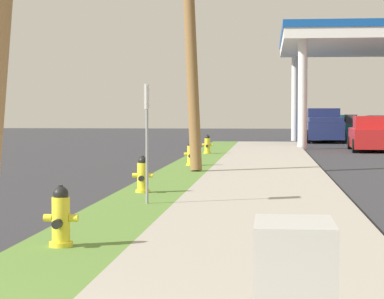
{
  "coord_description": "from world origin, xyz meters",
  "views": [
    {
      "loc": [
        3.09,
        -3.78,
        1.74
      ],
      "look_at": [
        1.37,
        13.85,
        0.9
      ],
      "focal_mm": 73.85,
      "sensor_mm": 36.0,
      "label": 1
    }
  ],
  "objects_px": {
    "fire_hydrant_nearest": "(61,220)",
    "fire_hydrant_second": "(143,176)",
    "street_sign_post": "(147,118)",
    "car_red_by_near_pump": "(372,135)",
    "fire_hydrant_third": "(191,155)",
    "fire_hydrant_fourth": "(207,145)",
    "utility_pole_midground": "(189,15)",
    "truck_navy_at_forecourt": "(324,126)",
    "car_teal_by_far_pump": "(335,129)"
  },
  "relations": [
    {
      "from": "fire_hydrant_third",
      "to": "fire_hydrant_nearest",
      "type": "bearing_deg",
      "value": -90.49
    },
    {
      "from": "fire_hydrant_third",
      "to": "utility_pole_midground",
      "type": "relative_size",
      "value": 0.09
    },
    {
      "from": "fire_hydrant_fourth",
      "to": "car_teal_by_far_pump",
      "type": "height_order",
      "value": "car_teal_by_far_pump"
    },
    {
      "from": "street_sign_post",
      "to": "truck_navy_at_forecourt",
      "type": "xyz_separation_m",
      "value": [
        5.33,
        32.56,
        -0.72
      ]
    },
    {
      "from": "fire_hydrant_second",
      "to": "fire_hydrant_third",
      "type": "distance_m",
      "value": 8.18
    },
    {
      "from": "fire_hydrant_fourth",
      "to": "car_teal_by_far_pump",
      "type": "xyz_separation_m",
      "value": [
        6.53,
        18.95,
        0.28
      ]
    },
    {
      "from": "utility_pole_midground",
      "to": "fire_hydrant_fourth",
      "type": "bearing_deg",
      "value": 91.21
    },
    {
      "from": "fire_hydrant_nearest",
      "to": "fire_hydrant_second",
      "type": "xyz_separation_m",
      "value": [
        -0.04,
        6.45,
        0.0
      ]
    },
    {
      "from": "utility_pole_midground",
      "to": "car_red_by_near_pump",
      "type": "bearing_deg",
      "value": 63.64
    },
    {
      "from": "fire_hydrant_third",
      "to": "fire_hydrant_fourth",
      "type": "bearing_deg",
      "value": 90.34
    },
    {
      "from": "fire_hydrant_nearest",
      "to": "car_teal_by_far_pump",
      "type": "xyz_separation_m",
      "value": [
        6.61,
        40.55,
        0.28
      ]
    },
    {
      "from": "fire_hydrant_nearest",
      "to": "truck_navy_at_forecourt",
      "type": "bearing_deg",
      "value": 81.31
    },
    {
      "from": "fire_hydrant_second",
      "to": "car_red_by_near_pump",
      "type": "bearing_deg",
      "value": 70.49
    },
    {
      "from": "fire_hydrant_nearest",
      "to": "car_red_by_near_pump",
      "type": "height_order",
      "value": "car_red_by_near_pump"
    },
    {
      "from": "fire_hydrant_nearest",
      "to": "fire_hydrant_second",
      "type": "bearing_deg",
      "value": 90.37
    },
    {
      "from": "fire_hydrant_fourth",
      "to": "car_red_by_near_pump",
      "type": "relative_size",
      "value": 0.16
    },
    {
      "from": "utility_pole_midground",
      "to": "street_sign_post",
      "type": "xyz_separation_m",
      "value": [
        0.07,
        -8.24,
        -2.83
      ]
    },
    {
      "from": "fire_hydrant_third",
      "to": "utility_pole_midground",
      "type": "bearing_deg",
      "value": -85.48
    },
    {
      "from": "fire_hydrant_third",
      "to": "utility_pole_midground",
      "type": "height_order",
      "value": "utility_pole_midground"
    },
    {
      "from": "fire_hydrant_third",
      "to": "truck_navy_at_forecourt",
      "type": "relative_size",
      "value": 0.14
    },
    {
      "from": "fire_hydrant_nearest",
      "to": "utility_pole_midground",
      "type": "height_order",
      "value": "utility_pole_midground"
    },
    {
      "from": "utility_pole_midground",
      "to": "fire_hydrant_third",
      "type": "bearing_deg",
      "value": 94.52
    },
    {
      "from": "fire_hydrant_nearest",
      "to": "truck_navy_at_forecourt",
      "type": "height_order",
      "value": "truck_navy_at_forecourt"
    },
    {
      "from": "fire_hydrant_second",
      "to": "car_red_by_near_pump",
      "type": "height_order",
      "value": "car_red_by_near_pump"
    },
    {
      "from": "utility_pole_midground",
      "to": "truck_navy_at_forecourt",
      "type": "relative_size",
      "value": 1.57
    },
    {
      "from": "fire_hydrant_third",
      "to": "fire_hydrant_second",
      "type": "bearing_deg",
      "value": -91.17
    },
    {
      "from": "fire_hydrant_nearest",
      "to": "utility_pole_midground",
      "type": "bearing_deg",
      "value": 88.8
    },
    {
      "from": "utility_pole_midground",
      "to": "truck_navy_at_forecourt",
      "type": "distance_m",
      "value": 25.17
    },
    {
      "from": "fire_hydrant_second",
      "to": "street_sign_post",
      "type": "height_order",
      "value": "street_sign_post"
    },
    {
      "from": "fire_hydrant_nearest",
      "to": "utility_pole_midground",
      "type": "distance_m",
      "value": 13.42
    },
    {
      "from": "fire_hydrant_fourth",
      "to": "fire_hydrant_third",
      "type": "bearing_deg",
      "value": -89.66
    },
    {
      "from": "fire_hydrant_third",
      "to": "car_teal_by_far_pump",
      "type": "xyz_separation_m",
      "value": [
        6.49,
        25.93,
        0.28
      ]
    },
    {
      "from": "street_sign_post",
      "to": "car_red_by_near_pump",
      "type": "bearing_deg",
      "value": 72.96
    },
    {
      "from": "car_teal_by_far_pump",
      "to": "truck_navy_at_forecourt",
      "type": "xyz_separation_m",
      "value": [
        -0.94,
        -3.43,
        0.19
      ]
    },
    {
      "from": "fire_hydrant_third",
      "to": "fire_hydrant_fourth",
      "type": "distance_m",
      "value": 6.98
    },
    {
      "from": "street_sign_post",
      "to": "car_teal_by_far_pump",
      "type": "height_order",
      "value": "street_sign_post"
    },
    {
      "from": "fire_hydrant_second",
      "to": "street_sign_post",
      "type": "distance_m",
      "value": 2.26
    },
    {
      "from": "fire_hydrant_second",
      "to": "truck_navy_at_forecourt",
      "type": "relative_size",
      "value": 0.14
    },
    {
      "from": "fire_hydrant_third",
      "to": "utility_pole_midground",
      "type": "xyz_separation_m",
      "value": [
        0.14,
        -1.82,
        4.02
      ]
    },
    {
      "from": "car_teal_by_far_pump",
      "to": "truck_navy_at_forecourt",
      "type": "bearing_deg",
      "value": -105.26
    },
    {
      "from": "fire_hydrant_nearest",
      "to": "utility_pole_midground",
      "type": "xyz_separation_m",
      "value": [
        0.27,
        12.8,
        4.02
      ]
    },
    {
      "from": "fire_hydrant_second",
      "to": "utility_pole_midground",
      "type": "xyz_separation_m",
      "value": [
        0.31,
        6.35,
        4.02
      ]
    },
    {
      "from": "truck_navy_at_forecourt",
      "to": "fire_hydrant_third",
      "type": "bearing_deg",
      "value": -103.86
    },
    {
      "from": "street_sign_post",
      "to": "truck_navy_at_forecourt",
      "type": "distance_m",
      "value": 33.0
    },
    {
      "from": "fire_hydrant_nearest",
      "to": "fire_hydrant_fourth",
      "type": "relative_size",
      "value": 1.0
    },
    {
      "from": "fire_hydrant_third",
      "to": "truck_navy_at_forecourt",
      "type": "xyz_separation_m",
      "value": [
        5.55,
        22.5,
        0.47
      ]
    },
    {
      "from": "utility_pole_midground",
      "to": "street_sign_post",
      "type": "distance_m",
      "value": 8.71
    },
    {
      "from": "fire_hydrant_nearest",
      "to": "car_red_by_near_pump",
      "type": "bearing_deg",
      "value": 75.06
    },
    {
      "from": "fire_hydrant_fourth",
      "to": "utility_pole_midground",
      "type": "xyz_separation_m",
      "value": [
        0.19,
        -8.8,
        4.02
      ]
    },
    {
      "from": "truck_navy_at_forecourt",
      "to": "car_teal_by_far_pump",
      "type": "bearing_deg",
      "value": 74.74
    }
  ]
}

